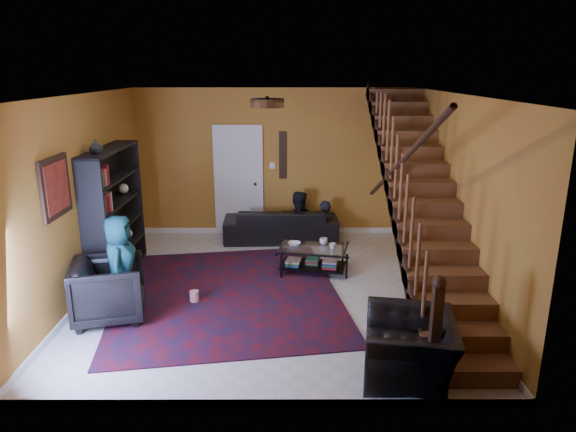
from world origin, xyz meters
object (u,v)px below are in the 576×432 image
Objects in this scene: armchair_left at (109,290)px; sofa at (281,224)px; armchair_right at (410,349)px; coffee_table at (313,258)px; bookshelf at (115,216)px.

sofa is at bearing -47.95° from armchair_left.
armchair_right is at bearing 105.39° from sofa.
sofa reaches higher than coffee_table.
bookshelf is 3.14m from coffee_table.
armchair_left reaches higher than armchair_right.
sofa is 2.05× the size of armchair_right.
armchair_right is (3.55, -1.35, -0.06)m from armchair_left.
sofa is 2.41× the size of armchair_left.
bookshelf is 4.88m from armchair_right.
coffee_table is at bearing -153.88° from armchair_right.
bookshelf is 1.94× the size of armchair_right.
sofa is at bearing 33.98° from bookshelf.
armchair_left reaches higher than coffee_table.
coffee_table is at bearing 1.89° from bookshelf.
bookshelf reaches higher than coffee_table.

